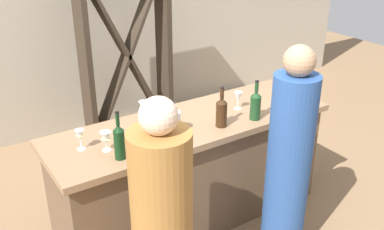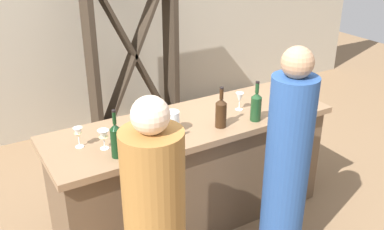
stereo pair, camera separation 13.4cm
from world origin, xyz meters
name	(u,v)px [view 1 (the left image)]	position (x,y,z in m)	size (l,w,h in m)	color
ground_plane	(192,216)	(0.00, 0.00, 0.00)	(12.00, 12.00, 0.00)	#846647
back_wall	(83,8)	(0.00, 2.20, 1.40)	(8.00, 0.10, 2.80)	#B2A893
bar_counter	(192,171)	(0.00, 0.00, 0.46)	(2.26, 0.72, 0.90)	brown
wine_rack	(127,55)	(0.24, 1.65, 0.96)	(0.99, 0.28, 1.92)	#33281E
wine_bottle_leftmost_dark_green	(119,141)	(-0.70, -0.22, 1.03)	(0.07, 0.07, 0.33)	black
wine_bottle_second_left_olive_green	(164,132)	(-0.38, -0.24, 1.02)	(0.08, 0.08, 0.31)	#193D1E
wine_bottle_center_amber_brown	(221,111)	(0.13, -0.19, 1.02)	(0.08, 0.08, 0.32)	#331E0F
wine_bottle_second_right_olive_green	(256,105)	(0.43, -0.24, 1.02)	(0.08, 0.08, 0.32)	#193D1E
wine_glass_near_left	(106,138)	(-0.73, -0.07, 1.00)	(0.08, 0.08, 0.14)	white
wine_glass_near_center	(238,97)	(0.44, -0.01, 1.00)	(0.06, 0.06, 0.15)	white
wine_glass_near_right	(80,136)	(-0.87, 0.04, 1.01)	(0.06, 0.06, 0.15)	white
wine_glass_far_left	(144,108)	(-0.30, 0.21, 1.01)	(0.08, 0.08, 0.16)	white
water_pitcher	(173,122)	(-0.22, -0.09, 0.98)	(0.11, 0.11, 0.16)	silver
person_left_guest	(288,164)	(0.35, -0.70, 0.76)	(0.37, 0.37, 1.62)	#284C8C
person_center_guest	(162,226)	(-0.69, -0.73, 0.69)	(0.44, 0.44, 1.51)	#9E6B33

